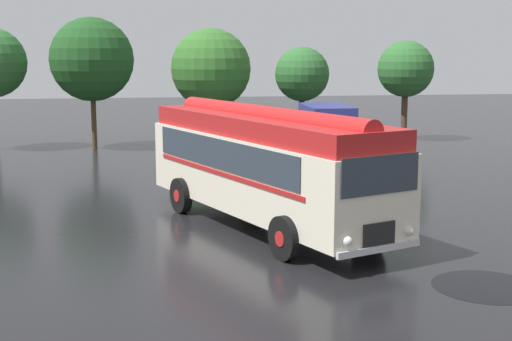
{
  "coord_description": "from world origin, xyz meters",
  "views": [
    {
      "loc": [
        -4.36,
        -19.5,
        4.98
      ],
      "look_at": [
        -0.91,
        1.67,
        1.4
      ],
      "focal_mm": 50.0,
      "sensor_mm": 36.0,
      "label": 1
    }
  ],
  "objects_px": {
    "car_near_left": "(207,144)",
    "vintage_bus": "(265,162)",
    "car_mid_left": "(266,142)",
    "box_van": "(330,131)"
  },
  "relations": [
    {
      "from": "car_mid_left",
      "to": "box_van",
      "type": "height_order",
      "value": "box_van"
    },
    {
      "from": "vintage_bus",
      "to": "car_mid_left",
      "type": "bearing_deg",
      "value": 79.68
    },
    {
      "from": "vintage_bus",
      "to": "car_near_left",
      "type": "relative_size",
      "value": 2.41
    },
    {
      "from": "vintage_bus",
      "to": "box_van",
      "type": "distance_m",
      "value": 13.23
    },
    {
      "from": "box_van",
      "to": "car_near_left",
      "type": "bearing_deg",
      "value": 178.27
    },
    {
      "from": "car_near_left",
      "to": "car_mid_left",
      "type": "height_order",
      "value": "same"
    },
    {
      "from": "vintage_bus",
      "to": "car_mid_left",
      "type": "relative_size",
      "value": 2.4
    },
    {
      "from": "car_near_left",
      "to": "box_van",
      "type": "distance_m",
      "value": 5.72
    },
    {
      "from": "car_near_left",
      "to": "box_van",
      "type": "relative_size",
      "value": 0.73
    },
    {
      "from": "car_near_left",
      "to": "vintage_bus",
      "type": "bearing_deg",
      "value": -87.67
    }
  ]
}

